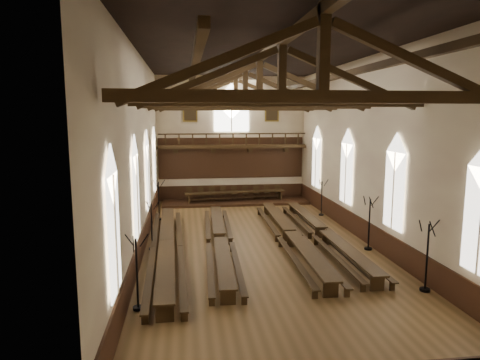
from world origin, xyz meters
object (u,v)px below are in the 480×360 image
Objects in this scene: refectory_row_a at (167,244)px; candelabrum_right_near at (426,270)px; refectory_row_d at (324,232)px; high_table at (235,193)px; candelabrum_left_near at (137,287)px; candelabrum_right_mid at (369,234)px; refectory_row_b at (220,239)px; candelabrum_left_mid at (152,235)px; refectory_row_c at (291,234)px; dais at (235,202)px; candelabrum_left_far at (159,208)px; candelabrum_right_far at (321,204)px.

candelabrum_right_near reaches higher than refectory_row_a.
high_table is at bearing 108.16° from refectory_row_d.
candelabrum_right_near reaches higher than candelabrum_left_near.
candelabrum_right_mid is (1.83, -1.72, 0.32)m from refectory_row_d.
candelabrum_left_mid reaches higher than refectory_row_b.
candelabrum_left_mid is at bearing 90.00° from candelabrum_left_near.
refectory_row_c reaches higher than dais.
refectory_row_d is 1.25× the size of dais.
candelabrum_left_mid reaches higher than refectory_row_c.
refectory_row_c is at bearing 9.05° from refectory_row_a.
dais is 4.21× the size of candelabrum_left_far.
candelabrum_right_near is (5.42, -17.98, 0.79)m from dais.
candelabrum_right_far is (5.42, -4.94, -0.05)m from high_table.
candelabrum_left_near reaches higher than candelabrum_left_mid.
refectory_row_d is 5.53× the size of candelabrum_left_mid.
candelabrum_right_mid is (11.10, -1.46, 0.08)m from candelabrum_left_mid.
dais is at bearing 63.12° from candelabrum_left_mid.
refectory_row_a is at bearing -84.00° from candelabrum_left_far.
candelabrum_left_near reaches higher than candelabrum_right_far.
refectory_row_b is 3.84m from refectory_row_c.
candelabrum_right_far is at bearing 90.00° from candelabrum_right_near.
refectory_row_a is 11.81m from candelabrum_right_near.
candelabrum_left_mid is at bearing 127.14° from refectory_row_a.
candelabrum_right_near is (11.10, 0.19, 0.03)m from candelabrum_left_near.
candelabrum_left_near is 6.97m from candelabrum_left_mid.
candelabrum_left_far is at bearing 138.98° from refectory_row_c.
candelabrum_right_mid is at bearing -7.49° from candelabrum_left_mid.
refectory_row_c is 11.32m from high_table.
refectory_row_c is at bearing -81.55° from high_table.
refectory_row_d is 4.92× the size of candelabrum_right_near.
candelabrum_left_far is 17.23m from candelabrum_right_near.
refectory_row_d is 11.53m from dais.
refectory_row_c is 1.81× the size of high_table.
candelabrum_right_near reaches higher than refectory_row_c.
candelabrum_left_near reaches higher than dais.
refectory_row_b is 3.53m from candelabrum_left_mid.
candelabrum_left_near is at bearing -107.36° from high_table.
refectory_row_c is 4.05m from candelabrum_right_mid.
refectory_row_b is at bearing -174.67° from refectory_row_d.
refectory_row_c is (3.83, 0.29, 0.03)m from refectory_row_b.
refectory_row_b is 11.69m from high_table.
candelabrum_right_far is at bearing 29.44° from candelabrum_left_mid.
candelabrum_left_near is 1.03× the size of candelabrum_left_far.
candelabrum_left_far is at bearing 144.70° from candelabrum_right_mid.
candelabrum_left_near is 0.99× the size of candelabrum_right_mid.
candelabrum_left_near is 1.08× the size of candelabrum_left_mid.
refectory_row_b is 10.02m from candelabrum_right_far.
candelabrum_left_far is at bearing 117.73° from refectory_row_b.
candelabrum_right_near is (1.83, -7.03, 0.35)m from refectory_row_d.
high_table is 12.56m from candelabrum_left_mid.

